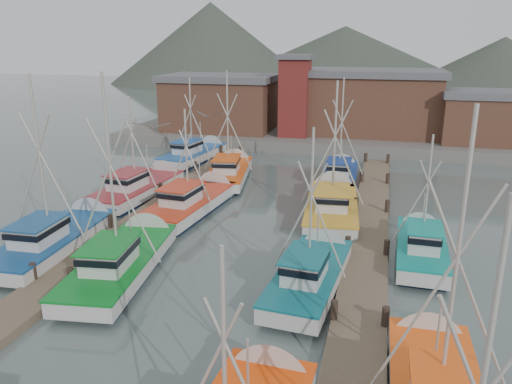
% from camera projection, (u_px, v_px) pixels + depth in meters
% --- Properties ---
extents(ground, '(260.00, 260.00, 0.00)m').
position_uv_depth(ground, '(210.00, 287.00, 23.47)').
color(ground, '#455350').
rests_on(ground, ground).
extents(dock_left, '(2.30, 46.00, 1.50)m').
position_uv_depth(dock_left, '(119.00, 237.00, 28.83)').
color(dock_left, '#4D3D30').
rests_on(dock_left, ground).
extents(dock_right, '(2.30, 46.00, 1.50)m').
position_uv_depth(dock_right, '(365.00, 263.00, 25.49)').
color(dock_right, '#4D3D30').
rests_on(dock_right, ground).
extents(quay, '(44.00, 16.00, 1.20)m').
position_uv_depth(quay, '(317.00, 135.00, 57.57)').
color(quay, slate).
rests_on(quay, ground).
extents(shed_left, '(12.72, 8.48, 6.20)m').
position_uv_depth(shed_left, '(220.00, 102.00, 57.25)').
color(shed_left, brown).
rests_on(shed_left, quay).
extents(shed_center, '(14.84, 9.54, 6.90)m').
position_uv_depth(shed_center, '(373.00, 101.00, 54.94)').
color(shed_center, brown).
rests_on(shed_center, quay).
extents(shed_right, '(8.48, 6.36, 5.20)m').
position_uv_depth(shed_right, '(484.00, 116.00, 49.79)').
color(shed_right, brown).
rests_on(shed_right, quay).
extents(lookout_tower, '(3.60, 3.60, 8.50)m').
position_uv_depth(lookout_tower, '(295.00, 95.00, 52.90)').
color(lookout_tower, maroon).
rests_on(lookout_tower, quay).
extents(distant_hills, '(175.00, 140.00, 42.00)m').
position_uv_depth(distant_hills, '(313.00, 82.00, 140.06)').
color(distant_hills, '#40493D').
rests_on(distant_hills, ground).
extents(boat_4, '(4.25, 9.95, 10.72)m').
position_uv_depth(boat_4, '(125.00, 260.00, 24.76)').
color(boat_4, black).
rests_on(boat_4, ground).
extents(boat_5, '(3.36, 8.73, 8.37)m').
position_uv_depth(boat_5, '(312.00, 273.00, 23.35)').
color(boat_5, black).
rests_on(boat_5, ground).
extents(boat_6, '(4.27, 9.74, 10.46)m').
position_uv_depth(boat_6, '(59.00, 238.00, 27.55)').
color(boat_6, black).
rests_on(boat_6, ground).
extents(boat_8, '(3.88, 9.85, 7.87)m').
position_uv_depth(boat_8, '(194.00, 201.00, 33.76)').
color(boat_8, black).
rests_on(boat_8, ground).
extents(boat_9, '(4.03, 10.43, 9.76)m').
position_uv_depth(boat_9, '(332.00, 204.00, 33.14)').
color(boat_9, black).
rests_on(boat_9, ground).
extents(boat_10, '(3.78, 9.87, 8.31)m').
position_uv_depth(boat_10, '(141.00, 187.00, 37.03)').
color(boat_10, black).
rests_on(boat_10, ground).
extents(boat_11, '(3.01, 7.92, 7.37)m').
position_uv_depth(boat_11, '(421.00, 246.00, 26.44)').
color(boat_11, black).
rests_on(boat_11, ground).
extents(boat_12, '(4.37, 9.78, 9.76)m').
position_uv_depth(boat_12, '(230.00, 171.00, 41.43)').
color(boat_12, black).
rests_on(boat_12, ground).
extents(boat_13, '(3.67, 8.74, 9.20)m').
position_uv_depth(boat_13, '(340.00, 175.00, 40.26)').
color(boat_13, black).
rests_on(boat_13, ground).
extents(boat_14, '(4.11, 9.61, 8.70)m').
position_uv_depth(boat_14, '(196.00, 154.00, 47.95)').
color(boat_14, black).
rests_on(boat_14, ground).
extents(gull_near, '(1.51, 0.66, 0.24)m').
position_uv_depth(gull_near, '(151.00, 126.00, 18.86)').
color(gull_near, gray).
rests_on(gull_near, ground).
extents(gull_far, '(1.51, 0.66, 0.24)m').
position_uv_depth(gull_far, '(210.00, 115.00, 24.27)').
color(gull_far, gray).
rests_on(gull_far, ground).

